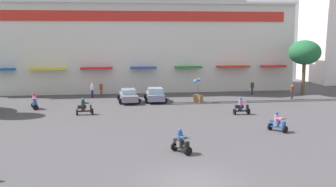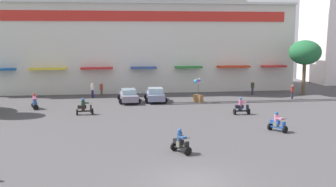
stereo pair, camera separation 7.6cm
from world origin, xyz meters
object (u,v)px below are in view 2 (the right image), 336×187
(plaza_tree_1, at_px, (305,53))
(scooter_rider_1, at_px, (181,143))
(scooter_rider_4, at_px, (277,123))
(pedestrian_3, at_px, (253,87))
(scooter_rider_3, at_px, (84,108))
(parked_car_1, at_px, (155,95))
(scooter_rider_6, at_px, (35,103))
(balloon_vendor_cart, at_px, (198,94))
(parked_car_0, at_px, (129,96))
(pedestrian_2, at_px, (92,89))
(pedestrian_1, at_px, (292,91))
(pedestrian_0, at_px, (101,89))
(scooter_rider_2, at_px, (241,107))

(plaza_tree_1, height_order, scooter_rider_1, plaza_tree_1)
(scooter_rider_4, relative_size, pedestrian_3, 0.91)
(scooter_rider_1, relative_size, scooter_rider_3, 0.97)
(plaza_tree_1, bearing_deg, parked_car_1, -171.97)
(plaza_tree_1, height_order, scooter_rider_6, plaza_tree_1)
(balloon_vendor_cart, bearing_deg, parked_car_0, 172.74)
(pedestrian_3, bearing_deg, scooter_rider_3, -153.43)
(scooter_rider_3, xyz_separation_m, scooter_rider_6, (-4.83, 3.53, -0.02))
(scooter_rider_4, bearing_deg, parked_car_0, 125.01)
(scooter_rider_1, distance_m, balloon_vendor_cart, 18.70)
(scooter_rider_4, relative_size, pedestrian_2, 0.88)
(parked_car_1, xyz_separation_m, scooter_rider_3, (-6.99, -6.24, -0.09))
(scooter_rider_6, distance_m, pedestrian_3, 24.23)
(pedestrian_1, xyz_separation_m, balloon_vendor_cart, (-10.55, -0.45, -0.01))
(scooter_rider_6, relative_size, pedestrian_1, 1.00)
(parked_car_1, height_order, pedestrian_2, pedestrian_2)
(plaza_tree_1, bearing_deg, scooter_rider_6, -170.00)
(parked_car_1, relative_size, pedestrian_0, 2.61)
(scooter_rider_4, bearing_deg, pedestrian_1, 61.81)
(scooter_rider_4, xyz_separation_m, pedestrian_2, (-14.01, 17.96, 0.35))
(scooter_rider_3, relative_size, pedestrian_1, 0.98)
(scooter_rider_4, relative_size, balloon_vendor_cart, 0.60)
(pedestrian_3, bearing_deg, plaza_tree_1, -5.93)
(parked_car_0, distance_m, scooter_rider_3, 7.43)
(scooter_rider_4, distance_m, pedestrian_3, 18.24)
(parked_car_1, xyz_separation_m, scooter_rider_4, (7.36, -14.61, -0.11))
(scooter_rider_3, distance_m, pedestrian_1, 22.61)
(parked_car_0, relative_size, pedestrian_1, 2.78)
(pedestrian_2, bearing_deg, parked_car_0, -41.88)
(scooter_rider_2, relative_size, scooter_rider_4, 1.05)
(plaza_tree_1, xyz_separation_m, scooter_rider_3, (-24.63, -8.73, -4.24))
(parked_car_1, distance_m, scooter_rider_2, 10.52)
(scooter_rider_2, height_order, scooter_rider_6, scooter_rider_2)
(scooter_rider_1, height_order, pedestrian_0, pedestrian_0)
(scooter_rider_3, xyz_separation_m, pedestrian_3, (18.68, 9.34, 0.29))
(parked_car_1, xyz_separation_m, scooter_rider_6, (-11.82, -2.71, -0.11))
(balloon_vendor_cart, bearing_deg, plaza_tree_1, 14.71)
(scooter_rider_6, bearing_deg, pedestrian_1, 4.60)
(parked_car_0, height_order, scooter_rider_4, scooter_rider_4)
(scooter_rider_6, bearing_deg, pedestrian_3, 13.88)
(scooter_rider_4, bearing_deg, plaza_tree_1, 58.98)
(scooter_rider_3, height_order, scooter_rider_6, scooter_rider_3)
(scooter_rider_4, xyz_separation_m, pedestrian_3, (4.33, 17.71, 0.32))
(plaza_tree_1, relative_size, balloon_vendor_cart, 2.53)
(scooter_rider_1, bearing_deg, parked_car_1, 88.27)
(pedestrian_3, bearing_deg, pedestrian_0, 176.68)
(parked_car_1, height_order, pedestrian_3, pedestrian_3)
(scooter_rider_1, xyz_separation_m, scooter_rider_4, (7.94, 4.43, -0.01))
(plaza_tree_1, bearing_deg, parked_car_0, -172.81)
(scooter_rider_1, height_order, balloon_vendor_cart, balloon_vendor_cart)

